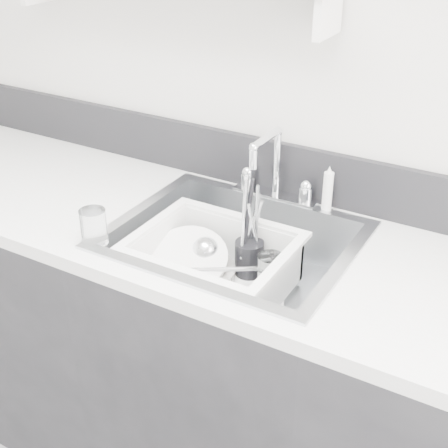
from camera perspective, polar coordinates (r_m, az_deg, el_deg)
The scene contains 12 objects.
counter_run at distance 1.93m, azimuth 0.76°, elevation -12.97°, with size 3.20×0.62×0.92m.
backsplash at distance 1.86m, azimuth 5.40°, elevation 5.07°, with size 3.20×0.02×0.16m, color black.
sink at distance 1.70m, azimuth 0.84°, elevation -3.70°, with size 0.64×0.52×0.20m, color silver, non-canonical shape.
faucet at distance 1.82m, azimuth 4.66°, elevation 3.93°, with size 0.26×0.18×0.23m.
side_sprayer at distance 1.77m, azimuth 9.47°, elevation 3.18°, with size 0.03×0.03×0.14m, color white.
wash_tub at distance 1.69m, azimuth -0.97°, elevation -3.86°, with size 0.42×0.34×0.16m, color white, non-canonical shape.
plate_stack at distance 1.75m, azimuth -2.99°, elevation -4.03°, with size 0.27×0.26×0.11m.
utensil_cup at distance 1.75m, azimuth 2.32°, elevation -2.86°, with size 0.08×0.08×0.27m.
ladle at distance 1.71m, azimuth -0.81°, elevation -4.30°, with size 0.31×0.11×0.09m, color silver, non-canonical shape.
tumbler_in_tub at distance 1.69m, azimuth 4.27°, elevation -4.47°, with size 0.07×0.07×0.10m, color white.
tumbler_counter at distance 1.64m, azimuth -11.83°, elevation -0.27°, with size 0.07×0.07×0.10m, color white.
bowl_small at distance 1.64m, azimuth 2.86°, elevation -7.20°, with size 0.10×0.10×0.03m, color white.
Camera 1 is at (0.69, -0.06, 1.75)m, focal length 50.00 mm.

